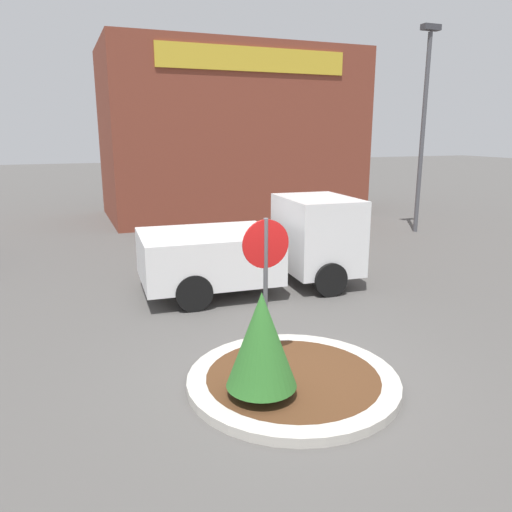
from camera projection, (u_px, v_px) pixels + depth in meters
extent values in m
plane|color=#514F4C|center=(293.00, 384.00, 7.57)|extent=(120.00, 120.00, 0.00)
cylinder|color=#BCB7AD|center=(293.00, 380.00, 7.55)|extent=(3.20, 3.20, 0.14)
cylinder|color=#4C2D19|center=(293.00, 380.00, 7.55)|extent=(2.63, 2.63, 0.14)
cylinder|color=#4C4C51|center=(265.00, 298.00, 7.64)|extent=(0.07, 0.07, 2.49)
cylinder|color=#B71414|center=(266.00, 244.00, 7.43)|extent=(0.74, 0.03, 0.74)
cylinder|color=brown|center=(261.00, 390.00, 6.96)|extent=(0.08, 0.08, 0.15)
cone|color=#2D6B28|center=(262.00, 340.00, 6.78)|extent=(0.99, 0.99, 1.36)
cube|color=white|center=(317.00, 234.00, 12.42)|extent=(1.78, 2.34, 1.81)
cube|color=white|center=(208.00, 256.00, 11.67)|extent=(3.23, 2.55, 1.10)
cube|color=black|center=(338.00, 220.00, 12.51)|extent=(0.16, 2.01, 0.63)
cylinder|color=black|center=(294.00, 257.00, 13.58)|extent=(0.82, 0.31, 0.80)
cylinder|color=black|center=(330.00, 279.00, 11.57)|extent=(0.82, 0.31, 0.80)
cylinder|color=black|center=(177.00, 267.00, 12.62)|extent=(0.82, 0.31, 0.80)
cylinder|color=black|center=(194.00, 292.00, 10.62)|extent=(0.82, 0.31, 0.80)
cube|color=brown|center=(231.00, 134.00, 22.62)|extent=(11.05, 6.00, 7.26)
cube|color=gold|center=(255.00, 59.00, 19.20)|extent=(7.74, 0.08, 0.90)
cylinder|color=#4C4C51|center=(422.00, 136.00, 18.38)|extent=(0.16, 0.16, 7.15)
cube|color=#38383D|center=(431.00, 27.00, 17.49)|extent=(0.70, 0.30, 0.20)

